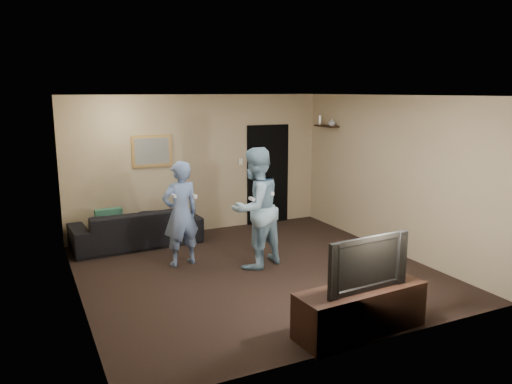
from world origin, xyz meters
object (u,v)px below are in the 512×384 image
tv_console (360,311)px  wii_player_left (181,214)px  wii_player_right (255,208)px  television (362,261)px  sofa (137,227)px

tv_console → wii_player_left: bearing=107.1°
wii_player_right → television: bearing=-86.8°
television → wii_player_left: (-1.14, 3.00, -0.01)m
tv_console → television: (-0.00, 0.00, 0.58)m
television → wii_player_left: size_ratio=0.65×
television → wii_player_right: wii_player_right is taller
television → wii_player_right: bearing=89.5°
television → wii_player_left: bearing=107.1°
wii_player_left → wii_player_right: wii_player_right is taller
wii_player_left → sofa: bearing=107.6°
sofa → wii_player_right: 2.41m
wii_player_right → sofa: bearing=127.3°
sofa → wii_player_left: wii_player_left is taller
tv_console → wii_player_right: wii_player_right is taller
sofa → television: (1.55, -4.31, 0.51)m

